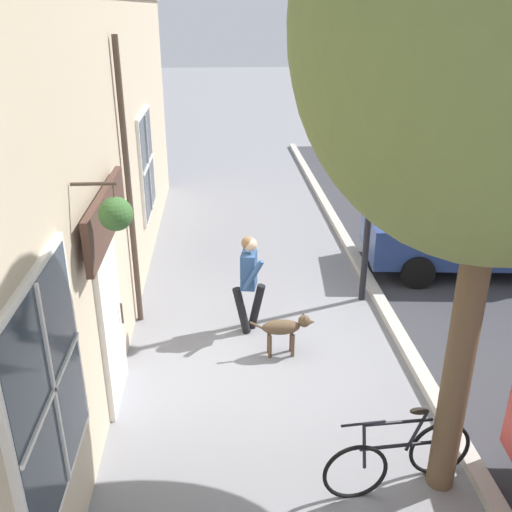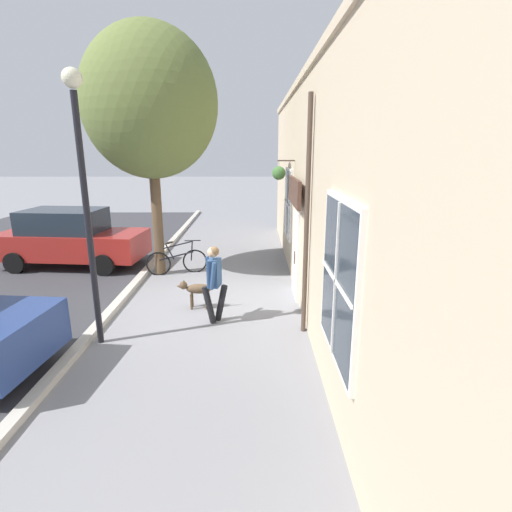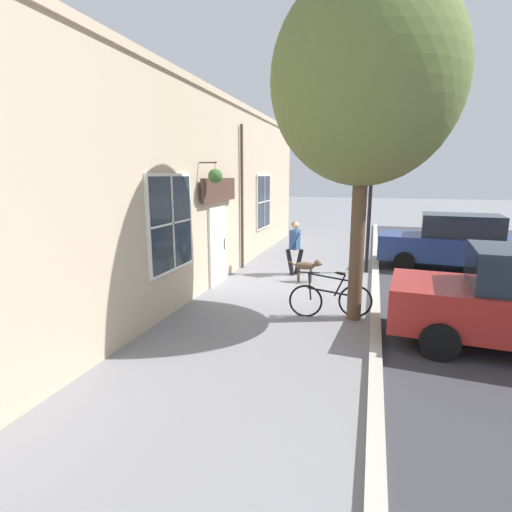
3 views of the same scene
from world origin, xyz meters
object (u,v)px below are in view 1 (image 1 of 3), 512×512
dog_on_leash (285,328)px  street_lamp (376,123)px  leaning_bicycle (399,457)px  pedestrian_walking (249,276)px  parked_car_mid_block (483,227)px

dog_on_leash → street_lamp: bearing=46.4°
leaning_bicycle → dog_on_leash: bearing=109.4°
pedestrian_walking → leaning_bicycle: (1.41, -3.34, -0.58)m
parked_car_mid_block → pedestrian_walking: bearing=-156.0°
dog_on_leash → parked_car_mid_block: size_ratio=0.22×
dog_on_leash → parked_car_mid_block: bearing=33.9°
pedestrian_walking → street_lamp: bearing=24.2°
dog_on_leash → parked_car_mid_block: parked_car_mid_block is taller
leaning_bicycle → street_lamp: 5.10m
pedestrian_walking → dog_on_leash: pedestrian_walking is taller
pedestrian_walking → parked_car_mid_block: bearing=24.0°
pedestrian_walking → dog_on_leash: (0.49, -0.72, -0.51)m
parked_car_mid_block → dog_on_leash: bearing=-146.1°
leaning_bicycle → street_lamp: bearing=81.3°
leaning_bicycle → street_lamp: street_lamp is taller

